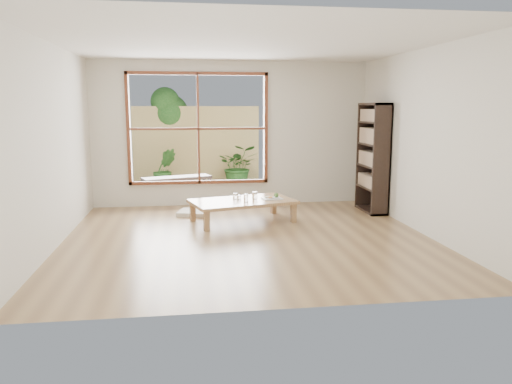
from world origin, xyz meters
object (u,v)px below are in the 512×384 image
Objects in this scene: food_tray at (273,198)px; garden_bench at (177,180)px; low_table at (243,203)px; bookshelf at (373,158)px.

food_tray is 2.59m from garden_bench.
food_tray reaches higher than low_table.
low_table is at bearing 175.24° from food_tray.
low_table is 2.36m from garden_bench.
garden_bench is (-3.35, 1.62, -0.54)m from bookshelf.
garden_bench is at bearing 154.25° from bookshelf.
bookshelf reaches higher than garden_bench.
food_tray is at bearing -11.80° from low_table.
garden_bench reaches higher than food_tray.
bookshelf is at bearing 5.92° from food_tray.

